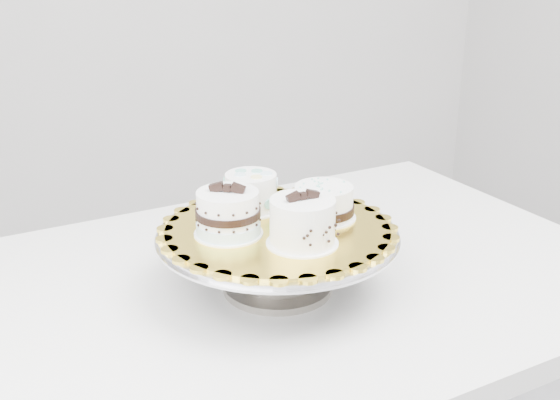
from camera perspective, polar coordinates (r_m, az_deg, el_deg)
name	(u,v)px	position (r m, az deg, el deg)	size (l,w,h in m)	color
table	(279,312)	(1.29, -0.07, -9.10)	(1.28, 0.88, 0.75)	white
cake_stand	(278,249)	(1.17, -0.19, -4.01)	(0.40, 0.40, 0.11)	gray
cake_board	(278,229)	(1.16, -0.20, -2.35)	(0.37, 0.37, 0.01)	gold
cake_swirl	(302,223)	(1.08, 1.84, -1.88)	(0.11, 0.11, 0.09)	white
cake_banded	(228,215)	(1.12, -4.24, -1.21)	(0.14, 0.14, 0.09)	white
cake_dots	(251,192)	(1.22, -2.38, 0.68)	(0.11, 0.11, 0.07)	white
cake_ribbon	(324,203)	(1.19, 3.60, -0.25)	(0.13, 0.13, 0.06)	white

